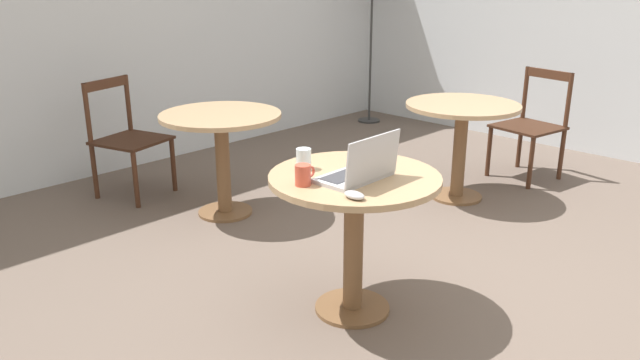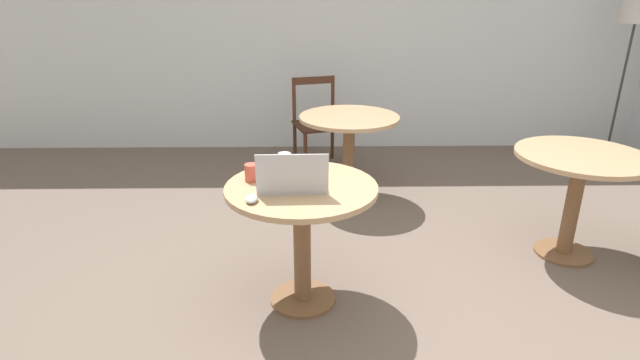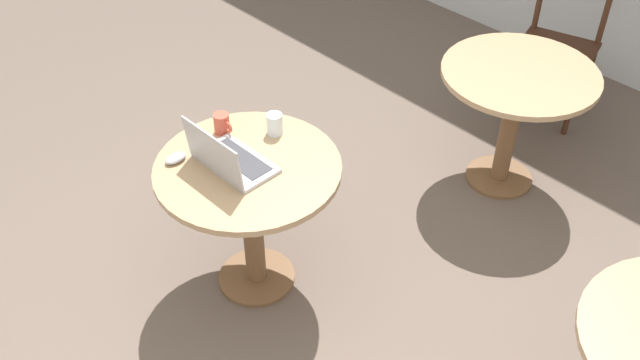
% 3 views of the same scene
% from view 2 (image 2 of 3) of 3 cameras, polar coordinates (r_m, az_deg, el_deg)
% --- Properties ---
extents(ground_plane, '(16.00, 16.00, 0.00)m').
position_cam_2_polar(ground_plane, '(2.76, 6.80, -16.57)').
color(ground_plane, '#66564C').
extents(wall_back, '(9.40, 0.06, 2.70)m').
position_cam_2_polar(wall_back, '(5.41, 2.86, 17.72)').
color(wall_back, silver).
rests_on(wall_back, ground_plane).
extents(cafe_table_near, '(0.81, 0.81, 0.71)m').
position_cam_2_polar(cafe_table_near, '(2.68, -2.11, -3.73)').
color(cafe_table_near, brown).
rests_on(cafe_table_near, ground_plane).
extents(cafe_table_mid, '(0.81, 0.81, 0.71)m').
position_cam_2_polar(cafe_table_mid, '(3.57, 27.42, 0.31)').
color(cafe_table_mid, brown).
rests_on(cafe_table_mid, ground_plane).
extents(cafe_table_far, '(0.81, 0.81, 0.71)m').
position_cam_2_polar(cafe_table_far, '(4.09, 3.33, 5.21)').
color(cafe_table_far, brown).
rests_on(cafe_table_far, ground_plane).
extents(chair_far_back, '(0.56, 0.56, 0.86)m').
position_cam_2_polar(chair_far_back, '(4.92, -0.21, 6.51)').
color(chair_far_back, '#472819').
rests_on(chair_far_back, ground_plane).
extents(floor_lamp, '(0.31, 0.31, 1.61)m').
position_cam_2_polar(floor_lamp, '(5.86, 32.41, 15.34)').
color(floor_lamp, '#333333').
rests_on(floor_lamp, ground_plane).
extents(laptop, '(0.36, 0.24, 0.22)m').
position_cam_2_polar(laptop, '(2.55, -3.14, -0.22)').
color(laptop, '#B7B7BC').
rests_on(laptop, cafe_table_near).
extents(mouse, '(0.06, 0.10, 0.03)m').
position_cam_2_polar(mouse, '(2.44, -7.82, -2.12)').
color(mouse, '#B7B7BC').
rests_on(mouse, cafe_table_near).
extents(mug, '(0.11, 0.07, 0.09)m').
position_cam_2_polar(mug, '(2.69, -7.79, 0.84)').
color(mug, '#C64C38').
rests_on(mug, cafe_table_near).
extents(drinking_glass, '(0.07, 0.07, 0.10)m').
position_cam_2_polar(drinking_glass, '(2.83, -4.07, 2.10)').
color(drinking_glass, silver).
rests_on(drinking_glass, cafe_table_near).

